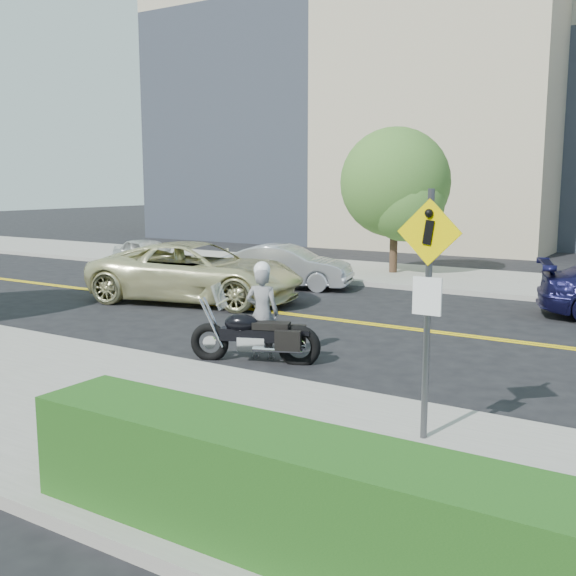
# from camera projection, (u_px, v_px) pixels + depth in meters

# --- Properties ---
(ground_plane) EXTENTS (120.00, 120.00, 0.00)m
(ground_plane) POSITION_uv_depth(u_px,v_px,m) (350.00, 322.00, 15.68)
(ground_plane) COLOR black
(ground_plane) RESTS_ON ground
(sidewalk_near) EXTENTS (60.00, 5.00, 0.15)m
(sidewalk_near) POSITION_uv_depth(u_px,v_px,m) (106.00, 410.00, 9.40)
(sidewalk_near) COLOR #9E9B91
(sidewalk_near) RESTS_ON ground_plane
(sidewalk_far) EXTENTS (60.00, 5.00, 0.15)m
(sidewalk_far) POSITION_uv_depth(u_px,v_px,m) (455.00, 279.00, 21.94)
(sidewalk_far) COLOR #9E9B91
(sidewalk_far) RESTS_ON ground_plane
(building_left) EXTENTS (22.00, 14.00, 25.00)m
(building_left) POSITION_uv_depth(u_px,v_px,m) (372.00, 13.00, 37.38)
(building_left) COLOR tan
(building_left) RESTS_ON ground_plane
(hedge) EXTENTS (9.00, 0.90, 1.00)m
(hedge) POSITION_uv_depth(u_px,v_px,m) (515.00, 559.00, 4.65)
(hedge) COLOR #235619
(hedge) RESTS_ON sidewalk_near
(pedestrian_sign) EXTENTS (0.78, 0.08, 3.00)m
(pedestrian_sign) POSITION_uv_depth(u_px,v_px,m) (428.00, 291.00, 7.89)
(pedestrian_sign) COLOR #4C4C51
(pedestrian_sign) RESTS_ON sidewalk_near
(motorcyclist) EXTENTS (0.71, 0.57, 1.80)m
(motorcyclist) POSITION_uv_depth(u_px,v_px,m) (262.00, 310.00, 12.31)
(motorcyclist) COLOR #9D9CA1
(motorcyclist) RESTS_ON ground
(motorcycle) EXTENTS (2.41, 1.49, 1.41)m
(motorcycle) POSITION_uv_depth(u_px,v_px,m) (255.00, 324.00, 12.08)
(motorcycle) COLOR black
(motorcycle) RESTS_ON ground
(suv) EXTENTS (6.26, 3.96, 1.61)m
(suv) POSITION_uv_depth(u_px,v_px,m) (197.00, 272.00, 18.22)
(suv) COLOR beige
(suv) RESTS_ON ground
(parked_car_white) EXTENTS (3.76, 2.37, 1.19)m
(parked_car_white) POSITION_uv_depth(u_px,v_px,m) (148.00, 255.00, 24.48)
(parked_car_white) COLOR silver
(parked_car_white) RESTS_ON ground
(parked_car_silver) EXTENTS (4.23, 2.44, 1.32)m
(parked_car_silver) POSITION_uv_depth(u_px,v_px,m) (286.00, 267.00, 20.57)
(parked_car_silver) COLOR #ACAEB4
(parked_car_silver) RESTS_ON ground
(tree_far_a) EXTENTS (3.69, 3.69, 5.04)m
(tree_far_a) POSITION_uv_depth(u_px,v_px,m) (395.00, 183.00, 22.63)
(tree_far_a) COLOR #382619
(tree_far_a) RESTS_ON ground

